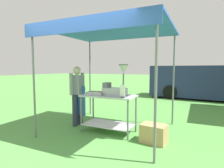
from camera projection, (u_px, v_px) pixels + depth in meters
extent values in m
plane|color=#519342|center=(150.00, 100.00, 9.13)|extent=(70.00, 70.00, 0.00)
cylinder|color=slate|center=(34.00, 84.00, 4.04)|extent=(0.04, 0.04, 2.45)
cylinder|color=slate|center=(156.00, 90.00, 2.91)|extent=(0.04, 0.04, 2.45)
cylinder|color=slate|center=(90.00, 78.00, 6.15)|extent=(0.04, 0.04, 2.45)
cylinder|color=slate|center=(173.00, 81.00, 5.01)|extent=(0.04, 0.04, 2.45)
cube|color=blue|center=(111.00, 30.00, 4.42)|extent=(2.88, 2.53, 0.05)
cube|color=blue|center=(81.00, 25.00, 3.30)|extent=(2.88, 0.02, 0.24)
cube|color=#B7B7BC|center=(108.00, 96.00, 4.42)|extent=(1.31, 0.67, 0.04)
cube|color=#B7B7BC|center=(109.00, 124.00, 4.48)|extent=(1.21, 0.62, 0.02)
cylinder|color=slate|center=(81.00, 114.00, 4.46)|extent=(0.04, 0.04, 0.88)
cylinder|color=slate|center=(128.00, 120.00, 3.95)|extent=(0.04, 0.04, 0.88)
cylinder|color=slate|center=(93.00, 110.00, 4.98)|extent=(0.04, 0.04, 0.88)
cylinder|color=slate|center=(136.00, 114.00, 4.47)|extent=(0.04, 0.04, 0.88)
cube|color=#B7B7BC|center=(97.00, 94.00, 4.51)|extent=(0.43, 0.28, 0.01)
cube|color=#B7B7BC|center=(94.00, 93.00, 4.38)|extent=(0.43, 0.01, 0.06)
cube|color=#B7B7BC|center=(99.00, 92.00, 4.63)|extent=(0.43, 0.01, 0.06)
cube|color=#B7B7BC|center=(90.00, 92.00, 4.60)|extent=(0.01, 0.28, 0.06)
cube|color=#B7B7BC|center=(104.00, 93.00, 4.42)|extent=(0.01, 0.28, 0.06)
torus|color=#EAB251|center=(100.00, 94.00, 4.43)|extent=(0.10, 0.10, 0.03)
torus|color=#EAB251|center=(93.00, 94.00, 4.48)|extent=(0.12, 0.12, 0.03)
torus|color=#EAB251|center=(97.00, 93.00, 4.54)|extent=(0.11, 0.11, 0.03)
torus|color=#EAB251|center=(93.00, 93.00, 4.57)|extent=(0.11, 0.11, 0.03)
torus|color=#EAB251|center=(104.00, 93.00, 4.52)|extent=(0.09, 0.09, 0.03)
torus|color=#EAB251|center=(97.00, 94.00, 4.46)|extent=(0.12, 0.12, 0.03)
torus|color=#EAB251|center=(90.00, 94.00, 4.50)|extent=(0.11, 0.11, 0.03)
torus|color=#EAB251|center=(94.00, 93.00, 4.64)|extent=(0.11, 0.11, 0.03)
torus|color=#EAB251|center=(100.00, 93.00, 4.54)|extent=(0.11, 0.11, 0.03)
torus|color=#EAB251|center=(102.00, 92.00, 4.54)|extent=(0.10, 0.10, 0.03)
torus|color=#EAB251|center=(98.00, 92.00, 4.58)|extent=(0.10, 0.10, 0.03)
torus|color=#EAB251|center=(96.00, 93.00, 4.48)|extent=(0.12, 0.12, 0.03)
torus|color=#EAB251|center=(98.00, 92.00, 4.56)|extent=(0.12, 0.12, 0.03)
torus|color=#EAB251|center=(92.00, 92.00, 4.54)|extent=(0.10, 0.10, 0.03)
cube|color=#B7B7BC|center=(115.00, 91.00, 4.38)|extent=(0.56, 0.28, 0.18)
cube|color=slate|center=(107.00, 85.00, 4.46)|extent=(0.14, 0.22, 0.12)
cylinder|color=slate|center=(123.00, 81.00, 4.27)|extent=(0.04, 0.04, 0.34)
cone|color=#B7B7BC|center=(123.00, 69.00, 4.25)|extent=(0.21, 0.21, 0.19)
cylinder|color=slate|center=(123.00, 65.00, 4.24)|extent=(0.22, 0.22, 0.02)
cube|color=black|center=(123.00, 97.00, 4.06)|extent=(0.08, 0.05, 0.02)
cube|color=white|center=(123.00, 91.00, 4.04)|extent=(0.13, 0.02, 0.26)
cylinder|color=#2D3347|center=(80.00, 109.00, 5.11)|extent=(0.14, 0.14, 0.86)
cylinder|color=#2D3347|center=(75.00, 110.00, 4.94)|extent=(0.14, 0.14, 0.86)
cube|color=gray|center=(77.00, 85.00, 4.97)|extent=(0.37, 0.26, 0.52)
cube|color=#335BA3|center=(81.00, 101.00, 4.94)|extent=(0.32, 0.06, 0.80)
cylinder|color=gray|center=(83.00, 83.00, 5.15)|extent=(0.10, 0.10, 0.58)
cylinder|color=gray|center=(71.00, 84.00, 4.78)|extent=(0.10, 0.10, 0.58)
sphere|color=beige|center=(77.00, 71.00, 4.93)|extent=(0.22, 0.22, 0.22)
cube|color=tan|center=(154.00, 133.00, 3.85)|extent=(0.56, 0.44, 0.39)
cube|color=navy|center=(210.00, 82.00, 9.22)|extent=(5.82, 2.33, 1.60)
cube|color=#1E2833|center=(166.00, 73.00, 10.28)|extent=(0.22, 1.62, 0.70)
cylinder|color=black|center=(170.00, 92.00, 9.33)|extent=(0.70, 0.29, 0.68)
cylinder|color=black|center=(177.00, 89.00, 10.94)|extent=(0.70, 0.29, 0.68)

